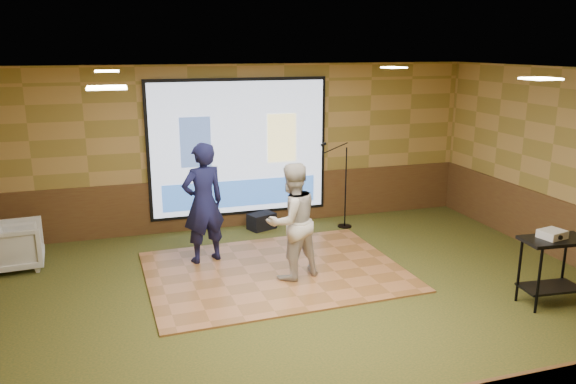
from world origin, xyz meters
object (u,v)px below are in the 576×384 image
object	(u,v)px
player_right	(292,221)
projector	(552,234)
dance_floor	(275,271)
duffel_bag	(262,221)
banquet_chair	(16,246)
av_table	(553,259)
mic_stand	(342,202)
player_left	(203,203)
projector_screen	(239,149)

from	to	relation	value
player_right	projector	xyz separation A→B (m)	(2.96, -1.76, 0.08)
dance_floor	duffel_bag	size ratio (longest dim) A/B	7.89
banquet_chair	duffel_bag	world-z (taller)	banquet_chair
duffel_bag	av_table	bearing A→B (deg)	-55.70
projector	banquet_chair	xyz separation A→B (m)	(-6.85, 3.39, -0.60)
av_table	banquet_chair	bearing A→B (deg)	153.55
projector	mic_stand	size ratio (longest dim) A/B	0.19
dance_floor	banquet_chair	bearing A→B (deg)	160.31
mic_stand	av_table	bearing A→B (deg)	-49.85
mic_stand	duffel_bag	world-z (taller)	mic_stand
player_left	banquet_chair	size ratio (longest dim) A/B	2.38
player_right	projector_screen	bearing A→B (deg)	-103.81
projector_screen	projector	bearing A→B (deg)	-54.58
banquet_chair	mic_stand	bearing A→B (deg)	-90.60
av_table	mic_stand	distance (m)	4.05
projector_screen	mic_stand	size ratio (longest dim) A/B	2.03
av_table	banquet_chair	distance (m)	7.70
dance_floor	banquet_chair	world-z (taller)	banquet_chair
av_table	mic_stand	size ratio (longest dim) A/B	0.55
av_table	mic_stand	xyz separation A→B (m)	(-1.36, 3.81, -0.13)
projector_screen	dance_floor	distance (m)	2.76
player_left	mic_stand	bearing A→B (deg)	-176.45
player_left	mic_stand	size ratio (longest dim) A/B	1.15
player_right	mic_stand	bearing A→B (deg)	-146.49
projector	duffel_bag	size ratio (longest dim) A/B	0.65
projector	duffel_bag	xyz separation A→B (m)	(-2.80, 4.12, -0.81)
projector_screen	duffel_bag	world-z (taller)	projector_screen
player_right	projector	world-z (taller)	player_right
player_left	projector	distance (m)	4.93
projector	banquet_chair	world-z (taller)	projector
player_left	duffel_bag	distance (m)	2.02
dance_floor	player_left	world-z (taller)	player_left
player_left	player_right	world-z (taller)	player_left
player_right	duffel_bag	distance (m)	2.47
projector_screen	banquet_chair	size ratio (longest dim) A/B	4.21
av_table	player_right	bearing A→B (deg)	149.06
player_left	mic_stand	world-z (taller)	player_left
av_table	duffel_bag	xyz separation A→B (m)	(-2.83, 4.16, -0.48)
player_right	mic_stand	distance (m)	2.62
player_right	projector	distance (m)	3.45
duffel_bag	player_right	bearing A→B (deg)	-93.97
projector_screen	dance_floor	xyz separation A→B (m)	(-0.00, -2.34, -1.46)
av_table	projector	distance (m)	0.34
dance_floor	banquet_chair	xyz separation A→B (m)	(-3.72, 1.33, 0.35)
dance_floor	mic_stand	bearing A→B (deg)	43.53
projector	banquet_chair	size ratio (longest dim) A/B	0.39
banquet_chair	projector_screen	bearing A→B (deg)	-79.48
player_right	duffel_bag	bearing A→B (deg)	-111.37
av_table	projector	xyz separation A→B (m)	(-0.04, 0.04, 0.33)
projector	banquet_chair	bearing A→B (deg)	141.85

